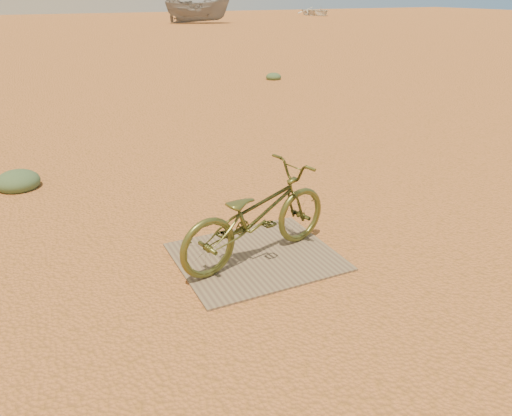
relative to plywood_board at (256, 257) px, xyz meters
name	(u,v)px	position (x,y,z in m)	size (l,w,h in m)	color
ground	(303,251)	(0.50, -0.10, -0.01)	(120.00, 120.00, 0.00)	#C3703F
plywood_board	(256,257)	(0.00, 0.00, 0.00)	(1.56, 1.34, 0.02)	#73654C
bicycle	(256,215)	(0.00, -0.02, 0.48)	(0.62, 1.77, 0.93)	#4E5424
boat_mid_right	(198,10)	(12.56, 36.70, 1.00)	(1.96, 5.21, 2.02)	gray
boat_far_right	(316,11)	(28.29, 43.96, 0.42)	(2.99, 4.18, 0.87)	silver
kale_a	(19,188)	(-2.10, 3.19, -0.01)	(0.58, 0.58, 0.32)	#4E6D48
kale_b	(273,79)	(5.28, 9.70, -0.01)	(0.47, 0.47, 0.26)	#4E6D48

